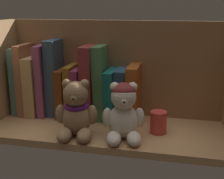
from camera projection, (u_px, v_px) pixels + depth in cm
name	position (u px, v px, depth cm)	size (l,w,h in cm)	color
shelf_board	(106.00, 131.00, 88.68)	(67.40, 25.01, 2.00)	tan
shelf_back_panel	(115.00, 72.00, 96.85)	(69.80, 1.20, 32.38)	brown
book_0	(22.00, 79.00, 100.36)	(2.04, 12.69, 21.85)	#46706B
book_1	(28.00, 78.00, 99.72)	(2.21, 13.95, 22.85)	#925B3D
book_2	(38.00, 84.00, 99.58)	(3.59, 14.63, 19.01)	tan
book_3	(46.00, 79.00, 98.38)	(2.38, 13.14, 22.82)	#873F61
book_4	(55.00, 77.00, 97.50)	(3.46, 10.16, 24.44)	#324659
book_5	(66.00, 91.00, 98.03)	(2.59, 13.46, 15.49)	#622D10
book_6	(73.00, 90.00, 97.31)	(2.16, 12.88, 16.72)	brown
book_7	(81.00, 92.00, 96.90)	(2.24, 13.81, 15.93)	#7A2A51
book_8	(90.00, 81.00, 95.27)	(3.57, 12.77, 23.00)	maroon
book_9	(101.00, 82.00, 94.49)	(3.30, 10.67, 23.00)	#467545
book_10	(112.00, 94.00, 94.77)	(2.84, 14.49, 15.89)	#116056
book_11	(123.00, 94.00, 94.00)	(3.43, 12.50, 16.26)	navy
book_12	(134.00, 92.00, 93.08)	(3.22, 14.77, 17.54)	#97481B
teddy_bear_larger	(76.00, 112.00, 81.67)	(11.75, 12.17, 15.86)	#93704C
teddy_bear_smaller	(123.00, 113.00, 79.62)	(11.69, 12.11, 15.56)	beige
pillar_candle	(158.00, 122.00, 84.66)	(4.69, 4.69, 6.32)	#C63833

